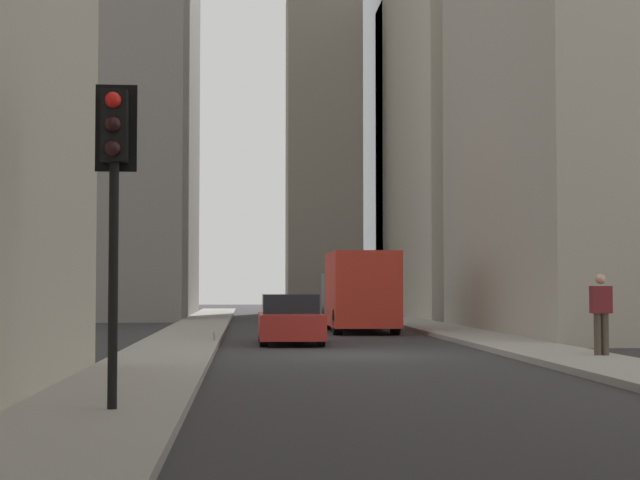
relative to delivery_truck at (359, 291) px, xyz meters
The scene contains 11 objects.
ground_plane 12.43m from the delivery_truck, behind, with size 135.00×135.00×0.00m, color #302D30.
sidewalk_right 13.68m from the delivery_truck, 154.31° to the left, with size 90.00×2.20×0.14m, color gray.
sidewalk_left 12.72m from the delivery_truck, 165.81° to the right, with size 90.00×2.20×0.14m, color gray.
building_left_far 21.96m from the delivery_truck, 26.85° to the right, with size 19.70×10.00×19.29m.
building_right_far 26.19m from the delivery_truck, 33.58° to the left, with size 16.54×10.50×32.24m.
church_spire 28.75m from the delivery_truck, ahead, with size 4.88×4.88×30.00m.
delivery_truck is the anchor object (origin of this frame).
sedan_red 7.95m from the delivery_truck, 159.26° to the left, with size 4.30×1.78×1.42m.
traffic_light_foreground 24.58m from the delivery_truck, 166.59° to the left, with size 0.43×0.52×4.05m.
pedestrian 15.22m from the delivery_truck, 165.88° to the right, with size 0.26×0.44×1.77m.
discarded_bottle 9.50m from the delivery_truck, 148.22° to the left, with size 0.07×0.07×0.27m.
Camera 1 is at (-24.26, 2.63, 1.65)m, focal length 56.96 mm.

